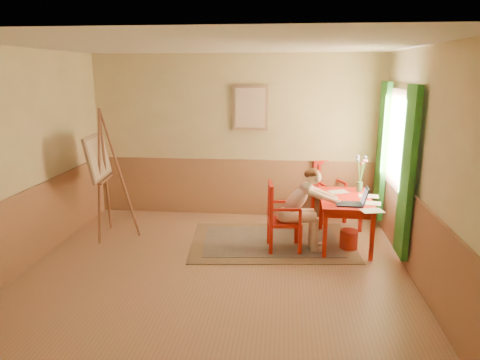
# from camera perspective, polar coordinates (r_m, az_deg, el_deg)

# --- Properties ---
(room) EXTENTS (5.04, 4.54, 2.84)m
(room) POSITION_cam_1_polar(r_m,az_deg,el_deg) (5.43, -3.24, 2.26)
(room) COLOR #A47657
(room) RESTS_ON ground
(wainscot) EXTENTS (5.00, 4.50, 1.00)m
(wainscot) POSITION_cam_1_polar(r_m,az_deg,el_deg) (6.43, -1.99, -4.18)
(wainscot) COLOR #9B6948
(wainscot) RESTS_ON room
(window) EXTENTS (0.12, 2.01, 2.20)m
(window) POSITION_cam_1_polar(r_m,az_deg,el_deg) (6.64, 19.52, 3.14)
(window) COLOR white
(window) RESTS_ON room
(wall_portrait) EXTENTS (0.60, 0.05, 0.76)m
(wall_portrait) POSITION_cam_1_polar(r_m,az_deg,el_deg) (7.50, 1.35, 9.37)
(wall_portrait) COLOR #997358
(wall_portrait) RESTS_ON room
(rug) EXTENTS (2.55, 1.84, 0.02)m
(rug) POSITION_cam_1_polar(r_m,az_deg,el_deg) (6.67, 4.15, -8.00)
(rug) COLOR #8C7251
(rug) RESTS_ON room
(table) EXTENTS (0.75, 1.22, 0.72)m
(table) POSITION_cam_1_polar(r_m,az_deg,el_deg) (6.57, 13.56, -2.98)
(table) COLOR red
(table) RESTS_ON room
(chair_left) EXTENTS (0.50, 0.49, 0.99)m
(chair_left) POSITION_cam_1_polar(r_m,az_deg,el_deg) (6.25, 5.34, -4.81)
(chair_left) COLOR red
(chair_left) RESTS_ON room
(chair_back) EXTENTS (0.59, 0.60, 1.01)m
(chair_back) POSITION_cam_1_polar(r_m,az_deg,el_deg) (7.66, 11.38, -1.41)
(chair_back) COLOR red
(chair_back) RESTS_ON room
(figure) EXTENTS (0.91, 0.43, 1.20)m
(figure) POSITION_cam_1_polar(r_m,az_deg,el_deg) (6.22, 8.04, -3.36)
(figure) COLOR beige
(figure) RESTS_ON room
(laptop) EXTENTS (0.42, 0.26, 0.25)m
(laptop) POSITION_cam_1_polar(r_m,az_deg,el_deg) (6.19, 14.64, -2.71)
(laptop) COLOR #1E2338
(laptop) RESTS_ON table
(papers) EXTENTS (0.74, 1.18, 0.00)m
(papers) POSITION_cam_1_polar(r_m,az_deg,el_deg) (6.47, 15.57, -2.52)
(papers) COLOR white
(papers) RESTS_ON table
(vase) EXTENTS (0.21, 0.28, 0.56)m
(vase) POSITION_cam_1_polar(r_m,az_deg,el_deg) (6.88, 15.37, 0.65)
(vase) COLOR #3F724C
(vase) RESTS_ON table
(wastebasket) EXTENTS (0.32, 0.32, 0.28)m
(wastebasket) POSITION_cam_1_polar(r_m,az_deg,el_deg) (6.57, 13.95, -7.52)
(wastebasket) COLOR #B32F21
(wastebasket) RESTS_ON room
(easel) EXTENTS (0.71, 0.89, 1.99)m
(easel) POSITION_cam_1_polar(r_m,az_deg,el_deg) (6.90, -17.69, 2.26)
(easel) COLOR brown
(easel) RESTS_ON room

